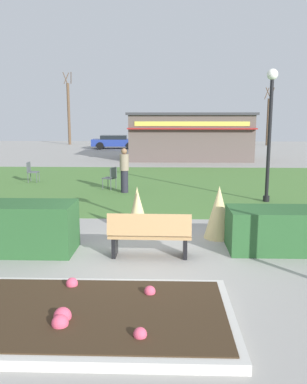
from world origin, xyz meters
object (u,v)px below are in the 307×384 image
trash_bin (23,235)px  food_kiosk (190,136)px  parked_car_center_slot (176,142)px  parked_car_east_slot (227,142)px  parked_car_west_slot (115,141)px  lamppost_mid (270,120)px  park_bench (150,235)px  cafe_chair_east (31,170)px  tree_left_bg (268,120)px  person_strolling (124,170)px  tree_right_bg (69,113)px  cafe_chair_west (111,176)px

trash_bin → food_kiosk: size_ratio=0.11×
parked_car_center_slot → parked_car_east_slot: (4.55, -0.00, 0.00)m
trash_bin → parked_car_west_slot: parked_car_west_slot is taller
lamppost_mid → parked_car_center_slot: (-2.61, 23.11, -2.10)m
park_bench → cafe_chair_east: size_ratio=1.92×
trash_bin → parked_car_center_slot: bearing=82.6°
cafe_chair_east → tree_left_bg: 28.80m
trash_bin → person_strolling: person_strolling is taller
tree_left_bg → parked_car_west_slot: bearing=-162.2°
person_strolling → tree_right_bg: bearing=-139.8°
lamppost_mid → cafe_chair_east: bearing=157.4°
park_bench → parked_car_east_slot: size_ratio=0.40×
lamppost_mid → parked_car_center_slot: size_ratio=1.02×
trash_bin → cafe_chair_east: cafe_chair_east is taller
lamppost_mid → parked_car_west_slot: 24.55m
person_strolling → parked_car_west_slot: size_ratio=0.40×
trash_bin → parked_car_east_slot: size_ratio=0.20×
parked_car_west_slot → tree_left_bg: (14.63, 4.69, 1.81)m
trash_bin → lamppost_mid: bearing=42.0°
tree_left_bg → tree_right_bg: tree_right_bg is taller
park_bench → parked_car_east_slot: parked_car_east_slot is taller
food_kiosk → parked_car_east_slot: bearing=67.2°
food_kiosk → person_strolling: bearing=-104.0°
person_strolling → parked_car_west_slot: 21.78m
person_strolling → tree_left_bg: (11.61, 26.26, 1.59)m
lamppost_mid → cafe_chair_west: 6.41m
cafe_chair_west → cafe_chair_east: same height
food_kiosk → cafe_chair_west: (-3.74, -11.89, -1.03)m
park_bench → trash_bin: 2.64m
trash_bin → food_kiosk: (4.52, 19.84, 1.12)m
tree_left_bg → parked_car_center_slot: bearing=-153.1°
food_kiosk → person_strolling: (-3.14, -12.55, -0.70)m
lamppost_mid → cafe_chair_east: (-9.36, 3.90, -2.22)m
cafe_chair_east → parked_car_west_slot: 19.25m
parked_car_west_slot → parked_car_east_slot: (9.95, -0.00, 0.00)m
food_kiosk → tree_left_bg: size_ratio=1.45×
parked_car_center_slot → park_bench: bearing=-92.2°
person_strolling → tree_left_bg: tree_left_bg is taller
tree_right_bg → parked_car_west_slot: bearing=-45.1°
parked_car_east_slot → park_bench: bearing=-101.1°
cafe_chair_west → parked_car_east_slot: bearing=70.2°
lamppost_mid → parked_car_east_slot: size_ratio=1.02×
parked_car_east_slot → tree_right_bg: 16.46m
food_kiosk → trash_bin: bearing=-102.8°
trash_bin → cafe_chair_east: size_ratio=0.99×
parked_car_west_slot → tree_left_bg: tree_left_bg is taller
tree_left_bg → tree_right_bg: size_ratio=0.78×
lamppost_mid → tree_right_bg: bearing=115.2°
trash_bin → parked_car_west_slot: (-1.63, 28.86, 0.20)m
parked_car_center_slot → cafe_chair_east: bearing=-109.3°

